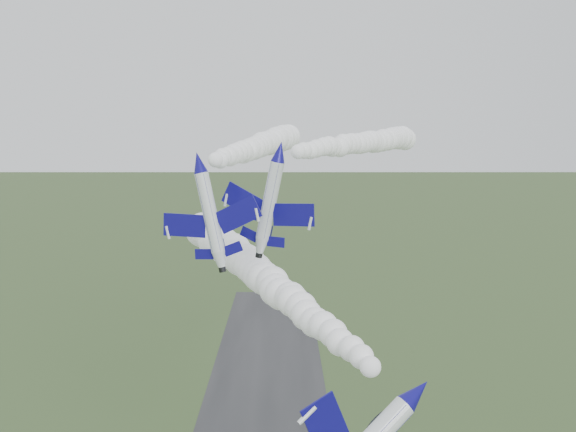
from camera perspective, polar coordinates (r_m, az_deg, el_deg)
name	(u,v)px	position (r m, az deg, el deg)	size (l,w,h in m)	color
jet_lead	(418,393)	(50.11, 11.46, -15.17)	(8.36, 13.73, 9.52)	white
smoke_trail_jet_lead	(262,276)	(76.75, -2.30, -5.35)	(5.44, 56.84, 5.44)	white
jet_pair_left	(198,162)	(70.54, -7.97, 4.76)	(11.19, 13.44, 3.87)	white
smoke_trail_jet_pair_left	(259,146)	(99.89, -2.56, 6.22)	(4.75, 53.65, 4.75)	white
jet_pair_right	(279,151)	(71.28, -0.78, 5.77)	(11.11, 13.07, 3.90)	white
smoke_trail_jet_pair_right	(366,143)	(104.81, 6.93, 6.49)	(4.45, 63.33, 4.45)	white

